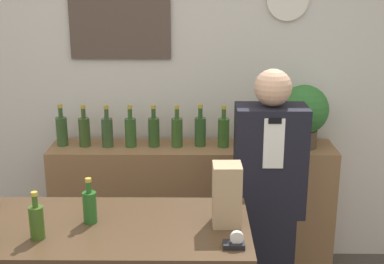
% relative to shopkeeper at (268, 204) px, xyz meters
% --- Properties ---
extents(back_wall, '(5.20, 0.09, 2.70)m').
position_rel_shopkeeper_xyz_m(back_wall, '(-0.59, 0.84, 0.57)').
color(back_wall, silver).
rests_on(back_wall, ground_plane).
extents(back_shelf, '(1.93, 0.36, 0.93)m').
position_rel_shopkeeper_xyz_m(back_shelf, '(-0.44, 0.60, -0.32)').
color(back_shelf, '#8E6642').
rests_on(back_shelf, ground_plane).
extents(shopkeeper, '(0.40, 0.25, 1.57)m').
position_rel_shopkeeper_xyz_m(shopkeeper, '(0.00, 0.00, 0.00)').
color(shopkeeper, black).
rests_on(shopkeeper, ground_plane).
extents(potted_plant, '(0.33, 0.33, 0.42)m').
position_rel_shopkeeper_xyz_m(potted_plant, '(0.30, 0.60, 0.39)').
color(potted_plant, '#4C3D2D').
rests_on(potted_plant, back_shelf).
extents(paper_bag, '(0.13, 0.13, 0.29)m').
position_rel_shopkeeper_xyz_m(paper_bag, '(-0.28, -0.65, 0.33)').
color(paper_bag, tan).
rests_on(paper_bag, display_counter).
extents(tape_dispenser, '(0.09, 0.06, 0.07)m').
position_rel_shopkeeper_xyz_m(tape_dispenser, '(-0.25, -0.86, 0.21)').
color(tape_dispenser, black).
rests_on(tape_dispenser, display_counter).
extents(counter_bottle_2, '(0.06, 0.06, 0.21)m').
position_rel_shopkeeper_xyz_m(counter_bottle_2, '(-1.09, -0.79, 0.27)').
color(counter_bottle_2, '#35511B').
rests_on(counter_bottle_2, display_counter).
extents(counter_bottle_3, '(0.06, 0.06, 0.21)m').
position_rel_shopkeeper_xyz_m(counter_bottle_3, '(-0.90, -0.63, 0.27)').
color(counter_bottle_3, '#245721').
rests_on(counter_bottle_3, display_counter).
extents(shelf_bottle_0, '(0.08, 0.08, 0.29)m').
position_rel_shopkeeper_xyz_m(shelf_bottle_0, '(-1.33, 0.62, 0.26)').
color(shelf_bottle_0, '#2F4C26').
rests_on(shelf_bottle_0, back_shelf).
extents(shelf_bottle_1, '(0.08, 0.08, 0.29)m').
position_rel_shopkeeper_xyz_m(shelf_bottle_1, '(-1.17, 0.60, 0.26)').
color(shelf_bottle_1, '#334A20').
rests_on(shelf_bottle_1, back_shelf).
extents(shelf_bottle_2, '(0.08, 0.08, 0.29)m').
position_rel_shopkeeper_xyz_m(shelf_bottle_2, '(-1.01, 0.59, 0.26)').
color(shelf_bottle_2, '#314B29').
rests_on(shelf_bottle_2, back_shelf).
extents(shelf_bottle_3, '(0.08, 0.08, 0.29)m').
position_rel_shopkeeper_xyz_m(shelf_bottle_3, '(-0.86, 0.60, 0.26)').
color(shelf_bottle_3, '#315526').
rests_on(shelf_bottle_3, back_shelf).
extents(shelf_bottle_4, '(0.08, 0.08, 0.29)m').
position_rel_shopkeeper_xyz_m(shelf_bottle_4, '(-0.70, 0.61, 0.26)').
color(shelf_bottle_4, '#2D4C21').
rests_on(shelf_bottle_4, back_shelf).
extents(shelf_bottle_5, '(0.08, 0.08, 0.29)m').
position_rel_shopkeeper_xyz_m(shelf_bottle_5, '(-0.54, 0.60, 0.26)').
color(shelf_bottle_5, '#335423').
rests_on(shelf_bottle_5, back_shelf).
extents(shelf_bottle_6, '(0.08, 0.08, 0.29)m').
position_rel_shopkeeper_xyz_m(shelf_bottle_6, '(-0.39, 0.62, 0.26)').
color(shelf_bottle_6, '#2B4E23').
rests_on(shelf_bottle_6, back_shelf).
extents(shelf_bottle_7, '(0.08, 0.08, 0.29)m').
position_rel_shopkeeper_xyz_m(shelf_bottle_7, '(-0.23, 0.60, 0.26)').
color(shelf_bottle_7, '#315622').
rests_on(shelf_bottle_7, back_shelf).
extents(shelf_bottle_8, '(0.08, 0.08, 0.29)m').
position_rel_shopkeeper_xyz_m(shelf_bottle_8, '(-0.08, 0.61, 0.26)').
color(shelf_bottle_8, '#284A2A').
rests_on(shelf_bottle_8, back_shelf).
extents(shelf_bottle_9, '(0.08, 0.08, 0.29)m').
position_rel_shopkeeper_xyz_m(shelf_bottle_9, '(0.08, 0.60, 0.26)').
color(shelf_bottle_9, '#285126').
rests_on(shelf_bottle_9, back_shelf).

